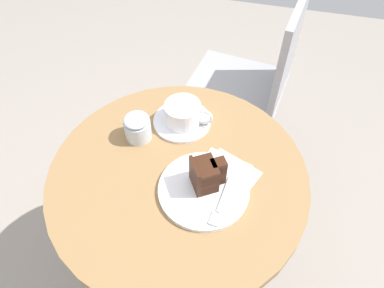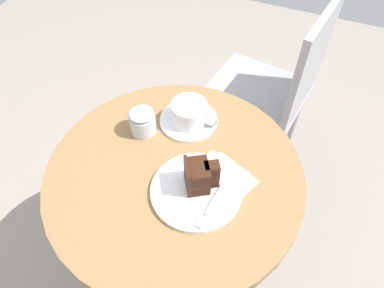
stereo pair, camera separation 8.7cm
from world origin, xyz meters
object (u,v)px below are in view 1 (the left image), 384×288
Objects in this scene: cafe_chair at (256,80)px; fork at (220,206)px; teaspoon at (202,119)px; cake_slice at (206,175)px; napkin at (224,175)px; coffee_cup at (184,113)px; cake_plate at (204,189)px; saucer at (182,121)px; sugar_pot at (138,127)px.

fork is at bearing 6.34° from cafe_chair.
teaspoon is 0.22m from cake_slice.
coffee_cup is at bearing 134.29° from napkin.
coffee_cup is 0.23m from cake_plate.
cafe_chair reaches higher than saucer.
saucer reaches higher than napkin.
sugar_pot is (-0.25, 0.07, 0.04)m from napkin.
saucer is at bearing 120.04° from cake_slice.
cake_plate is at bearing -125.64° from napkin.
cake_plate is (0.06, -0.22, -0.01)m from teaspoon.
coffee_cup is 0.21m from napkin.
coffee_cup is 0.76× the size of napkin.
cake_slice reaches higher than fork.
coffee_cup is 0.61× the size of cake_plate.
saucer is at bearing 39.15° from sugar_pot.
saucer is 1.81× the size of cake_slice.
cake_plate is at bearing 2.04° from cafe_chair.
teaspoon is at bearing 120.33° from napkin.
cake_slice is at bearing 2.05° from cafe_chair.
cake_slice is 0.65× the size of fork.
cake_plate is 0.05m from cake_slice.
coffee_cup is 0.13m from sugar_pot.
cake_slice is (0.11, -0.19, 0.05)m from saucer.
saucer is 2.13× the size of sugar_pot.
coffee_cup is at bearing 36.71° from sugar_pot.
cafe_chair is (0.03, 0.59, -0.16)m from napkin.
saucer is 0.04m from coffee_cup.
fork is (0.16, -0.25, 0.01)m from saucer.
teaspoon is 0.28m from fork.
cake_plate reaches higher than saucer.
teaspoon is 0.45× the size of napkin.
saucer is at bearing 118.13° from cake_plate.
fork is at bearing -58.03° from coffee_cup.
napkin is at bearing -169.50° from fork.
cake_plate is 0.25m from sugar_pot.
teaspoon reaches higher than cake_plate.
saucer is 0.13m from sugar_pot.
coffee_cup is at bearing 117.19° from cake_plate.
cake_slice is 1.18× the size of sugar_pot.
napkin is 0.20× the size of cafe_chair.
napkin is (0.15, -0.15, -0.00)m from saucer.
napkin is (0.10, -0.17, -0.01)m from teaspoon.
fork is (0.05, -0.05, -0.04)m from cake_slice.
sugar_pot reaches higher than coffee_cup.
fork is 0.10m from napkin.
saucer is 0.24m from cake_plate.
fork is at bearing -85.78° from napkin.
fork is at bearing -14.90° from teaspoon.
cake_slice reaches higher than saucer.
saucer is at bearing 155.20° from coffee_cup.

